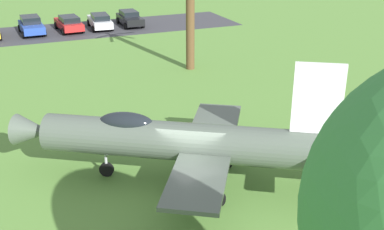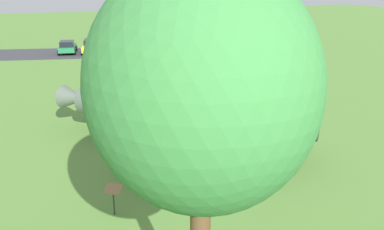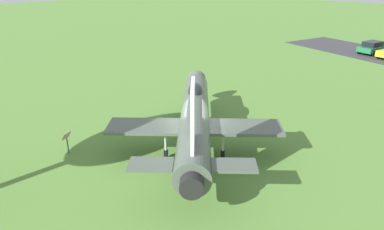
{
  "view_description": "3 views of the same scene",
  "coord_description": "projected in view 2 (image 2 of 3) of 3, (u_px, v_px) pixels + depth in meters",
  "views": [
    {
      "loc": [
        -13.45,
        10.16,
        9.98
      ],
      "look_at": [
        0.77,
        -0.56,
        2.6
      ],
      "focal_mm": 44.75,
      "sensor_mm": 36.0,
      "label": 1
    },
    {
      "loc": [
        -18.55,
        7.04,
        8.09
      ],
      "look_at": [
        -1.33,
        -0.0,
        2.11
      ],
      "focal_mm": 39.36,
      "sensor_mm": 36.0,
      "label": 2
    },
    {
      "loc": [
        -12.45,
        -12.19,
        9.25
      ],
      "look_at": [
        0.84,
        1.03,
        1.52
      ],
      "focal_mm": 33.32,
      "sensor_mm": 36.0,
      "label": 3
    }
  ],
  "objects": [
    {
      "name": "parked_car_black",
      "position": [
        203.0,
        44.0,
        50.67
      ],
      "size": [
        4.7,
        2.8,
        1.44
      ],
      "rotation": [
        0.0,
        0.0,
        9.17
      ],
      "color": "black",
      "rests_on": "ground_plane"
    },
    {
      "name": "display_jet",
      "position": [
        175.0,
        111.0,
        20.92
      ],
      "size": [
        11.68,
        11.3,
        5.27
      ],
      "rotation": [
        0.0,
        0.0,
        0.76
      ],
      "color": "#4C564C",
      "rests_on": "ground_plane"
    },
    {
      "name": "shade_tree",
      "position": [
        201.0,
        88.0,
        7.96
      ],
      "size": [
        4.72,
        4.43,
        8.61
      ],
      "color": "brown",
      "rests_on": "ground_plane"
    },
    {
      "name": "parking_strip",
      "position": [
        137.0,
        52.0,
        49.78
      ],
      "size": [
        16.79,
        37.59,
        0.0
      ],
      "primitive_type": "cube",
      "rotation": [
        0.0,
        0.0,
        7.61
      ],
      "color": "#38383D",
      "rests_on": "ground_plane"
    },
    {
      "name": "parked_car_green",
      "position": [
        67.0,
        47.0,
        48.41
      ],
      "size": [
        4.32,
        2.59,
        1.46
      ],
      "rotation": [
        0.0,
        0.0,
        6.09
      ],
      "color": "#1E6B3D",
      "rests_on": "ground_plane"
    },
    {
      "name": "parked_car_blue",
      "position": [
        124.0,
        45.0,
        49.43
      ],
      "size": [
        4.78,
        2.8,
        1.58
      ],
      "rotation": [
        0.0,
        0.0,
        9.21
      ],
      "color": "#23429E",
      "rests_on": "ground_plane"
    },
    {
      "name": "parked_car_white",
      "position": [
        178.0,
        45.0,
        50.11
      ],
      "size": [
        5.03,
        3.06,
        1.43
      ],
      "rotation": [
        0.0,
        0.0,
        5.98
      ],
      "color": "silver",
      "rests_on": "ground_plane"
    },
    {
      "name": "ground_plane",
      "position": [
        182.0,
        147.0,
        21.36
      ],
      "size": [
        200.0,
        200.0,
        0.0
      ],
      "primitive_type": "plane",
      "color": "#568438"
    },
    {
      "name": "parked_car_yellow",
      "position": [
        91.0,
        46.0,
        48.94
      ],
      "size": [
        5.08,
        2.92,
        1.51
      ],
      "rotation": [
        0.0,
        0.0,
        9.2
      ],
      "color": "gold",
      "rests_on": "ground_plane"
    },
    {
      "name": "info_plaque",
      "position": [
        113.0,
        193.0,
        14.97
      ],
      "size": [
        0.68,
        0.72,
        1.14
      ],
      "color": "#333333",
      "rests_on": "ground_plane"
    },
    {
      "name": "parked_car_red",
      "position": [
        153.0,
        45.0,
        49.72
      ],
      "size": [
        4.86,
        2.68,
        1.45
      ],
      "rotation": [
        0.0,
        0.0,
        6.1
      ],
      "color": "red",
      "rests_on": "ground_plane"
    },
    {
      "name": "palm_tree",
      "position": [
        233.0,
        33.0,
        34.8
      ],
      "size": [
        3.43,
        3.94,
        7.69
      ],
      "color": "brown",
      "rests_on": "ground_plane"
    }
  ]
}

